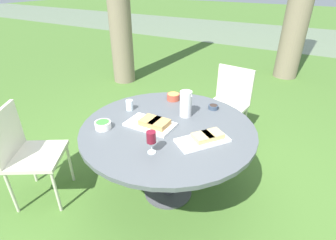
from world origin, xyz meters
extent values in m
plane|color=#446B2B|center=(0.00, 0.00, 0.00)|extent=(40.00, 40.00, 0.00)
cube|color=#6B7F5B|center=(0.00, 8.28, 0.00)|extent=(40.00, 4.38, 0.01)
cylinder|color=#4C4C51|center=(0.00, 0.00, 0.01)|extent=(0.45, 0.45, 0.02)
cylinder|color=#4C4C51|center=(0.00, 0.00, 0.35)|extent=(0.11, 0.11, 0.67)
cylinder|color=#4C5156|center=(0.00, 0.00, 0.71)|extent=(1.43, 1.43, 0.03)
cube|color=beige|center=(0.12, 1.13, 0.45)|extent=(0.48, 0.47, 0.04)
cube|color=beige|center=(0.15, 1.32, 0.68)|extent=(0.44, 0.08, 0.42)
cylinder|color=beige|center=(-0.09, 0.97, 0.22)|extent=(0.03, 0.03, 0.43)
cylinder|color=beige|center=(0.30, 0.92, 0.22)|extent=(0.03, 0.03, 0.43)
cylinder|color=beige|center=(-0.05, 1.33, 0.22)|extent=(0.03, 0.03, 0.43)
cylinder|color=beige|center=(0.34, 1.29, 0.22)|extent=(0.03, 0.03, 0.43)
cube|color=beige|center=(-0.96, -0.60, 0.45)|extent=(0.59, 0.60, 0.04)
cube|color=beige|center=(-1.12, -0.71, 0.68)|extent=(0.26, 0.39, 0.42)
cylinder|color=beige|center=(-0.70, -0.67, 0.22)|extent=(0.03, 0.03, 0.43)
cylinder|color=beige|center=(-0.91, -0.34, 0.22)|extent=(0.03, 0.03, 0.43)
cylinder|color=beige|center=(-1.01, -0.87, 0.22)|extent=(0.03, 0.03, 0.43)
cylinder|color=beige|center=(-1.22, -0.54, 0.22)|extent=(0.03, 0.03, 0.43)
cylinder|color=silver|center=(0.04, 0.24, 0.84)|extent=(0.10, 0.10, 0.23)
cone|color=silver|center=(0.08, 0.24, 0.94)|extent=(0.03, 0.03, 0.03)
cylinder|color=silver|center=(0.08, -0.37, 0.73)|extent=(0.06, 0.06, 0.01)
cylinder|color=silver|center=(0.08, -0.37, 0.77)|extent=(0.01, 0.01, 0.08)
cylinder|color=maroon|center=(0.08, -0.37, 0.85)|extent=(0.07, 0.07, 0.08)
cube|color=white|center=(-0.14, -0.06, 0.73)|extent=(0.40, 0.24, 0.02)
cube|color=#B2844C|center=(-0.05, -0.06, 0.77)|extent=(0.14, 0.15, 0.04)
cube|color=#B2844C|center=(-0.14, -0.06, 0.77)|extent=(0.14, 0.15, 0.04)
cube|color=white|center=(0.34, -0.06, 0.73)|extent=(0.38, 0.43, 0.02)
cube|color=tan|center=(0.39, 0.01, 0.76)|extent=(0.18, 0.18, 0.04)
cube|color=tan|center=(0.34, -0.06, 0.76)|extent=(0.18, 0.18, 0.04)
cylinder|color=#B74733|center=(-0.22, 0.48, 0.76)|extent=(0.13, 0.13, 0.06)
cylinder|color=#E0C147|center=(-0.22, 0.48, 0.77)|extent=(0.10, 0.10, 0.03)
cylinder|color=white|center=(-0.44, -0.29, 0.75)|extent=(0.13, 0.13, 0.06)
cylinder|color=#387533|center=(-0.44, -0.29, 0.77)|extent=(0.11, 0.11, 0.03)
cylinder|color=#334256|center=(0.20, 0.49, 0.74)|extent=(0.09, 0.09, 0.04)
cylinder|color=#2D231E|center=(0.20, 0.49, 0.75)|extent=(0.08, 0.08, 0.02)
cylinder|color=silver|center=(-0.46, 0.08, 0.77)|extent=(0.07, 0.07, 0.10)
camera|label=1|loc=(0.94, -1.61, 1.81)|focal=28.00mm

